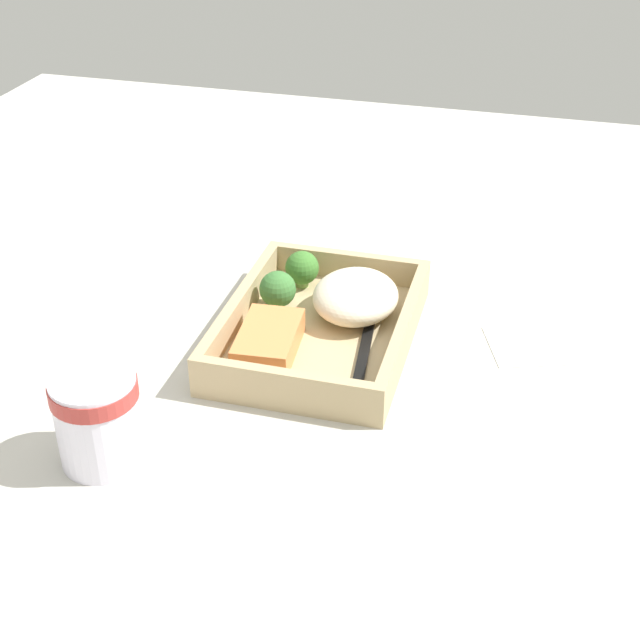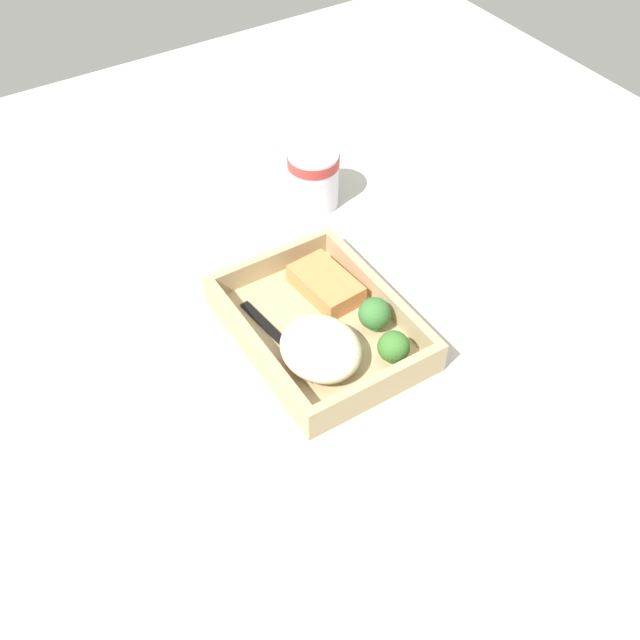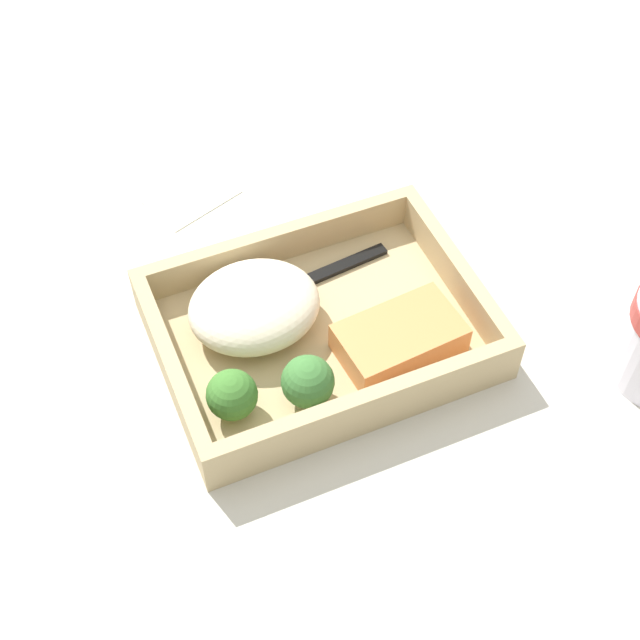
{
  "view_description": "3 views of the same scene",
  "coord_description": "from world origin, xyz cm",
  "views": [
    {
      "loc": [
        -77.7,
        -21.16,
        53.1
      ],
      "look_at": [
        0.0,
        0.0,
        2.7
      ],
      "focal_mm": 50.0,
      "sensor_mm": 36.0,
      "label": 1
    },
    {
      "loc": [
        54.32,
        -34.22,
        70.23
      ],
      "look_at": [
        0.0,
        0.0,
        2.7
      ],
      "focal_mm": 42.0,
      "sensor_mm": 36.0,
      "label": 2
    },
    {
      "loc": [
        17.46,
        41.1,
        59.0
      ],
      "look_at": [
        0.0,
        0.0,
        2.7
      ],
      "focal_mm": 50.0,
      "sensor_mm": 36.0,
      "label": 3
    }
  ],
  "objects": [
    {
      "name": "broccoli_floret_2",
      "position": [
        9.11,
        4.63,
        3.5
      ],
      "size": [
        3.93,
        3.93,
        4.35
      ],
      "color": "#79A453",
      "rests_on": "takeout_tray"
    },
    {
      "name": "tray_rim",
      "position": [
        0.0,
        0.0,
        2.84
      ],
      "size": [
        26.13,
        19.37,
        3.27
      ],
      "color": "tan",
      "rests_on": "takeout_tray"
    },
    {
      "name": "takeout_tray",
      "position": [
        0.0,
        0.0,
        0.6
      ],
      "size": [
        26.13,
        19.37,
        1.2
      ],
      "primitive_type": "cube",
      "color": "tan",
      "rests_on": "ground_plane"
    },
    {
      "name": "mashed_potatoes",
      "position": [
        4.58,
        -2.8,
        3.47
      ],
      "size": [
        10.81,
        9.4,
        4.53
      ],
      "primitive_type": "ellipsoid",
      "color": "beige",
      "rests_on": "takeout_tray"
    },
    {
      "name": "ground_plane",
      "position": [
        0.0,
        0.0,
        -1.0
      ],
      "size": [
        160.0,
        160.0,
        2.0
      ],
      "primitive_type": "cube",
      "color": "beige"
    },
    {
      "name": "fork",
      "position": [
        0.17,
        -5.18,
        1.42
      ],
      "size": [
        15.89,
        3.36,
        0.44
      ],
      "color": "black",
      "rests_on": "takeout_tray"
    },
    {
      "name": "receipt_slip",
      "position": [
        5.54,
        -23.29,
        0.12
      ],
      "size": [
        11.31,
        13.38,
        0.24
      ],
      "primitive_type": "cube",
      "rotation": [
        0.0,
        0.0,
        0.34
      ],
      "color": "white",
      "rests_on": "ground_plane"
    },
    {
      "name": "salmon_fillet",
      "position": [
        -5.12,
        4.11,
        2.56
      ],
      "size": [
        10.19,
        6.6,
        2.73
      ],
      "primitive_type": "cube",
      "rotation": [
        0.0,
        0.0,
        0.08
      ],
      "color": "#E4854A",
      "rests_on": "takeout_tray"
    },
    {
      "name": "broccoli_floret_1",
      "position": [
        3.47,
        5.81,
        3.61
      ],
      "size": [
        4.1,
        4.1,
        4.54
      ],
      "color": "#7DAA62",
      "rests_on": "takeout_tray"
    }
  ]
}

